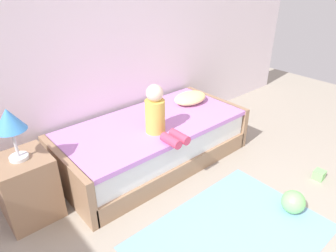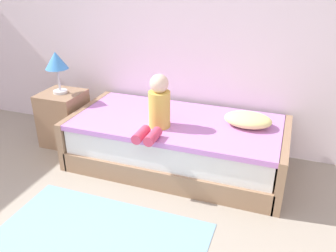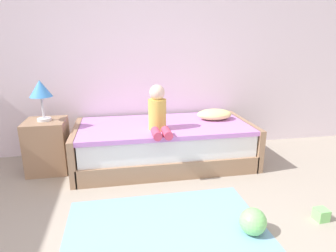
{
  "view_description": "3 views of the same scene",
  "coord_description": "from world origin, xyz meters",
  "px_view_note": "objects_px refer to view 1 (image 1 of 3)",
  "views": [
    {
      "loc": [
        -1.33,
        -0.29,
        2.0
      ],
      "look_at": [
        0.44,
        1.75,
        0.55
      ],
      "focal_mm": 32.29,
      "sensor_mm": 36.0,
      "label": 1
    },
    {
      "loc": [
        1.4,
        -0.91,
        1.89
      ],
      "look_at": [
        0.44,
        1.75,
        0.55
      ],
      "focal_mm": 37.1,
      "sensor_mm": 36.0,
      "label": 2
    },
    {
      "loc": [
        -0.11,
        -1.22,
        1.45
      ],
      "look_at": [
        0.44,
        1.75,
        0.55
      ],
      "focal_mm": 30.52,
      "sensor_mm": 36.0,
      "label": 3
    }
  ],
  "objects_px": {
    "toy_ball": "(293,202)",
    "toy_block": "(319,175)",
    "pillow": "(190,98)",
    "child_figure": "(158,115)",
    "bed": "(153,142)",
    "table_lamp": "(9,122)",
    "nightstand": "(28,188)"
  },
  "relations": [
    {
      "from": "bed",
      "to": "pillow",
      "type": "distance_m",
      "value": 0.74
    },
    {
      "from": "table_lamp",
      "to": "bed",
      "type": "bearing_deg",
      "value": -1.92
    },
    {
      "from": "pillow",
      "to": "toy_block",
      "type": "bearing_deg",
      "value": -73.87
    },
    {
      "from": "table_lamp",
      "to": "pillow",
      "type": "relative_size",
      "value": 1.02
    },
    {
      "from": "table_lamp",
      "to": "toy_ball",
      "type": "relative_size",
      "value": 2.12
    },
    {
      "from": "child_figure",
      "to": "pillow",
      "type": "bearing_deg",
      "value": 23.08
    },
    {
      "from": "toy_ball",
      "to": "toy_block",
      "type": "bearing_deg",
      "value": 5.06
    },
    {
      "from": "nightstand",
      "to": "child_figure",
      "type": "height_order",
      "value": "child_figure"
    },
    {
      "from": "child_figure",
      "to": "pillow",
      "type": "relative_size",
      "value": 1.16
    },
    {
      "from": "toy_ball",
      "to": "nightstand",
      "type": "bearing_deg",
      "value": 139.91
    },
    {
      "from": "pillow",
      "to": "toy_ball",
      "type": "distance_m",
      "value": 1.65
    },
    {
      "from": "toy_ball",
      "to": "table_lamp",
      "type": "bearing_deg",
      "value": 139.91
    },
    {
      "from": "child_figure",
      "to": "toy_block",
      "type": "bearing_deg",
      "value": -44.34
    },
    {
      "from": "table_lamp",
      "to": "pillow",
      "type": "distance_m",
      "value": 2.05
    },
    {
      "from": "bed",
      "to": "toy_block",
      "type": "relative_size",
      "value": 20.78
    },
    {
      "from": "toy_ball",
      "to": "toy_block",
      "type": "distance_m",
      "value": 0.66
    },
    {
      "from": "bed",
      "to": "table_lamp",
      "type": "relative_size",
      "value": 4.69
    },
    {
      "from": "child_figure",
      "to": "toy_block",
      "type": "height_order",
      "value": "child_figure"
    },
    {
      "from": "bed",
      "to": "toy_ball",
      "type": "distance_m",
      "value": 1.54
    },
    {
      "from": "nightstand",
      "to": "child_figure",
      "type": "bearing_deg",
      "value": -12.43
    },
    {
      "from": "child_figure",
      "to": "pillow",
      "type": "height_order",
      "value": "child_figure"
    },
    {
      "from": "table_lamp",
      "to": "toy_ball",
      "type": "xyz_separation_m",
      "value": [
        1.79,
        -1.51,
        -0.83
      ]
    },
    {
      "from": "child_figure",
      "to": "toy_ball",
      "type": "relative_size",
      "value": 2.4
    },
    {
      "from": "nightstand",
      "to": "child_figure",
      "type": "relative_size",
      "value": 1.18
    },
    {
      "from": "pillow",
      "to": "toy_ball",
      "type": "bearing_deg",
      "value": -97.9
    },
    {
      "from": "toy_block",
      "to": "pillow",
      "type": "bearing_deg",
      "value": 106.13
    },
    {
      "from": "table_lamp",
      "to": "pillow",
      "type": "bearing_deg",
      "value": 1.56
    },
    {
      "from": "table_lamp",
      "to": "nightstand",
      "type": "bearing_deg",
      "value": 180.0
    },
    {
      "from": "toy_ball",
      "to": "pillow",
      "type": "bearing_deg",
      "value": 82.1
    },
    {
      "from": "nightstand",
      "to": "toy_ball",
      "type": "xyz_separation_m",
      "value": [
        1.79,
        -1.51,
        -0.19
      ]
    },
    {
      "from": "table_lamp",
      "to": "toy_ball",
      "type": "distance_m",
      "value": 2.49
    },
    {
      "from": "nightstand",
      "to": "toy_block",
      "type": "distance_m",
      "value": 2.86
    }
  ]
}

